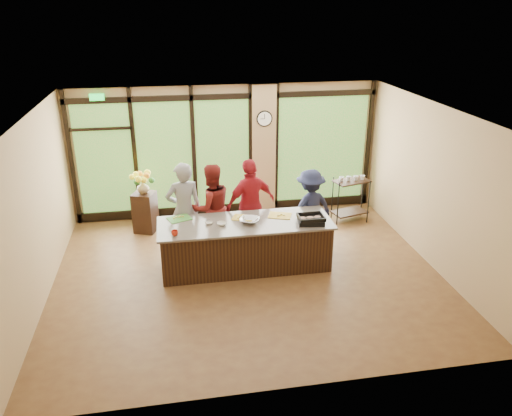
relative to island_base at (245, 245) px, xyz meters
name	(u,v)px	position (x,y,z in m)	size (l,w,h in m)	color
floor	(248,274)	(0.00, -0.30, -0.44)	(7.00, 7.00, 0.00)	brown
ceiling	(247,113)	(0.00, -0.30, 2.56)	(7.00, 7.00, 0.00)	silver
back_wall	(227,151)	(0.00, 2.70, 1.06)	(7.00, 7.00, 0.00)	tan
left_wall	(35,213)	(-3.50, -0.30, 1.06)	(6.00, 6.00, 0.00)	tan
right_wall	(434,187)	(3.50, -0.30, 1.06)	(6.00, 6.00, 0.00)	tan
window_wall	(234,156)	(0.16, 2.65, 0.95)	(6.90, 0.12, 3.00)	tan
island_base	(245,245)	(0.00, 0.00, 0.00)	(3.10, 1.00, 0.88)	black
countertop	(245,223)	(0.00, 0.00, 0.46)	(3.20, 1.10, 0.04)	slate
wall_clock	(264,119)	(0.85, 2.57, 1.81)	(0.36, 0.04, 0.36)	black
cook_left	(184,210)	(-1.08, 0.70, 0.51)	(0.70, 0.46, 1.91)	gray
cook_midleft	(211,208)	(-0.55, 0.84, 0.46)	(0.87, 0.68, 1.80)	maroon
cook_midright	(251,204)	(0.24, 0.83, 0.49)	(1.09, 0.45, 1.86)	maroon
cook_right	(310,207)	(1.45, 0.76, 0.36)	(1.03, 0.59, 1.60)	#1C203D
roasting_pan	(311,221)	(1.18, -0.25, 0.52)	(0.47, 0.36, 0.08)	black
mixing_bowl	(249,221)	(0.08, -0.04, 0.52)	(0.35, 0.35, 0.09)	silver
cutting_board_left	(179,219)	(-1.19, 0.37, 0.49)	(0.42, 0.31, 0.01)	#469737
cutting_board_center	(243,218)	(-0.01, 0.20, 0.49)	(0.40, 0.30, 0.01)	gold
cutting_board_right	(280,215)	(0.69, 0.18, 0.49)	(0.42, 0.32, 0.01)	gold
prep_bowl_near	(221,224)	(-0.45, -0.06, 0.51)	(0.17, 0.17, 0.05)	silver
prep_bowl_mid	(209,223)	(-0.67, 0.03, 0.50)	(0.14, 0.14, 0.04)	silver
prep_bowl_far	(248,218)	(0.09, 0.15, 0.50)	(0.14, 0.14, 0.03)	silver
red_ramekin	(175,233)	(-1.29, -0.34, 0.53)	(0.12, 0.12, 0.09)	red
flower_stand	(145,212)	(-1.90, 1.96, 0.00)	(0.44, 0.44, 0.88)	black
flower_vase	(143,187)	(-1.90, 1.96, 0.58)	(0.26, 0.26, 0.27)	olive
bar_cart	(351,194)	(2.69, 1.72, 0.20)	(0.87, 0.64, 1.07)	black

